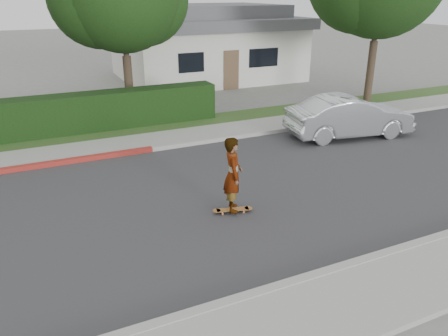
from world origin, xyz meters
The scene contains 11 objects.
ground centered at (0.00, 0.00, 0.00)m, with size 120.00×120.00×0.00m, color slate.
road centered at (0.00, 0.00, 0.01)m, with size 60.00×8.00×0.01m, color #2D2D30.
curb_near centered at (0.00, -4.10, 0.07)m, with size 60.00×0.20×0.15m, color #9E9E99.
curb_far centered at (0.00, 4.10, 0.07)m, with size 60.00×0.20×0.15m, color #9E9E99.
sidewalk_far centered at (0.00, 5.00, 0.06)m, with size 60.00×1.60×0.12m, color gray.
planting_strip centered at (0.00, 6.60, 0.05)m, with size 60.00×1.60×0.10m, color #2D4C1E.
hedge centered at (-3.00, 7.20, 0.75)m, with size 15.00×1.00×1.50m, color black.
house centered at (8.00, 16.00, 2.10)m, with size 10.60×8.60×4.30m.
skateboard centered at (1.54, -1.03, 0.09)m, with size 1.00×0.45×0.09m.
skateboarder centered at (1.54, -1.03, 1.02)m, with size 0.67×0.44×1.84m, color white.
car_silver centered at (8.09, 2.60, 0.76)m, with size 1.61×4.61×1.52m, color silver.
Camera 1 is at (-2.66, -9.54, 5.04)m, focal length 35.00 mm.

